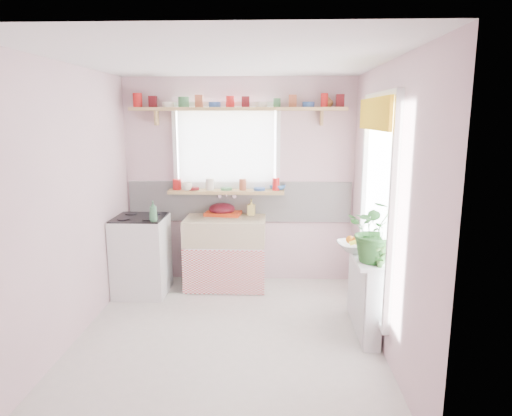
{
  "coord_description": "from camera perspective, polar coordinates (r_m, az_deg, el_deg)",
  "views": [
    {
      "loc": [
        0.43,
        -3.95,
        2.04
      ],
      "look_at": [
        0.25,
        0.55,
        1.13
      ],
      "focal_mm": 32.0,
      "sensor_mm": 36.0,
      "label": 1
    }
  ],
  "objects": [
    {
      "name": "cooker_bottle",
      "position": [
        5.06,
        -12.74,
        -0.39
      ],
      "size": [
        0.11,
        0.11,
        0.23
      ],
      "primitive_type": "imported",
      "rotation": [
        0.0,
        0.0,
        0.28
      ],
      "color": "#3B774D",
      "rests_on": "cooker"
    },
    {
      "name": "pine_shelf",
      "position": [
        5.44,
        -2.27,
        12.27
      ],
      "size": [
        2.52,
        0.24,
        0.04
      ],
      "primitive_type": "cube",
      "color": "tan",
      "rests_on": "room"
    },
    {
      "name": "dish_tray",
      "position": [
        5.61,
        -4.07,
        -0.62
      ],
      "size": [
        0.46,
        0.37,
        0.04
      ],
      "primitive_type": "cube",
      "rotation": [
        0.0,
        0.0,
        -0.13
      ],
      "color": "red",
      "rests_on": "sink_unit"
    },
    {
      "name": "colander",
      "position": [
        5.6,
        -4.27,
        -0.1
      ],
      "size": [
        0.41,
        0.41,
        0.15
      ],
      "primitive_type": "ellipsoid",
      "rotation": [
        0.0,
        0.0,
        -0.36
      ],
      "color": "#4E0D18",
      "rests_on": "sink_unit"
    },
    {
      "name": "sill_crockery",
      "position": [
        5.53,
        -3.92,
        2.82
      ],
      "size": [
        1.35,
        0.11,
        0.12
      ],
      "color": "red",
      "rests_on": "windowsill"
    },
    {
      "name": "room",
      "position": [
        4.86,
        5.02,
        3.47
      ],
      "size": [
        3.2,
        3.2,
        3.2
      ],
      "color": "beige",
      "rests_on": "ground"
    },
    {
      "name": "sink_unit",
      "position": [
        5.52,
        -3.84,
        -5.54
      ],
      "size": [
        0.95,
        0.65,
        1.11
      ],
      "color": "white",
      "rests_on": "ground"
    },
    {
      "name": "sill_cup",
      "position": [
        5.54,
        -8.66,
        2.68
      ],
      "size": [
        0.14,
        0.14,
        0.1
      ],
      "primitive_type": "imported",
      "rotation": [
        0.0,
        0.0,
        -0.14
      ],
      "color": "white",
      "rests_on": "windowsill"
    },
    {
      "name": "soap_bottle_sink",
      "position": [
        5.57,
        -0.6,
        0.1
      ],
      "size": [
        0.09,
        0.1,
        0.19
      ],
      "primitive_type": "imported",
      "rotation": [
        0.0,
        0.0,
        -0.1
      ],
      "color": "#DDC862",
      "rests_on": "sink_unit"
    },
    {
      "name": "cooker",
      "position": [
        5.46,
        -14.12,
        -5.73
      ],
      "size": [
        0.58,
        0.58,
        0.93
      ],
      "color": "white",
      "rests_on": "ground"
    },
    {
      "name": "fruit",
      "position": [
        4.46,
        12.41,
        -3.93
      ],
      "size": [
        0.2,
        0.14,
        0.1
      ],
      "color": "orange",
      "rests_on": "fruit_bowl"
    },
    {
      "name": "herb_pot",
      "position": [
        4.03,
        15.2,
        -5.66
      ],
      "size": [
        0.12,
        0.08,
        0.22
      ],
      "primitive_type": "imported",
      "rotation": [
        0.0,
        0.0,
        -0.04
      ],
      "color": "#3C6C2B",
      "rests_on": "radiator_ledge"
    },
    {
      "name": "radiator_ledge",
      "position": [
        4.55,
        13.37,
        -10.07
      ],
      "size": [
        0.22,
        0.95,
        0.78
      ],
      "color": "white",
      "rests_on": "ground"
    },
    {
      "name": "shelf_vase",
      "position": [
        5.52,
        8.91,
        13.08
      ],
      "size": [
        0.16,
        0.16,
        0.14
      ],
      "primitive_type": "imported",
      "rotation": [
        0.0,
        0.0,
        -0.16
      ],
      "color": "#9F6231",
      "rests_on": "pine_shelf"
    },
    {
      "name": "fruit_bowl",
      "position": [
        4.47,
        12.32,
        -4.73
      ],
      "size": [
        0.38,
        0.38,
        0.08
      ],
      "primitive_type": "imported",
      "rotation": [
        0.0,
        0.0,
        0.14
      ],
      "color": "silver",
      "rests_on": "radiator_ledge"
    },
    {
      "name": "windowsill",
      "position": [
        5.54,
        -3.73,
        2.05
      ],
      "size": [
        1.4,
        0.22,
        0.04
      ],
      "primitive_type": "cube",
      "color": "tan",
      "rests_on": "room"
    },
    {
      "name": "jade_plant",
      "position": [
        4.13,
        14.86,
        -2.72
      ],
      "size": [
        0.56,
        0.51,
        0.57
      ],
      "primitive_type": "imported",
      "rotation": [
        0.0,
        0.0,
        -0.13
      ],
      "color": "#2B6428",
      "rests_on": "radiator_ledge"
    },
    {
      "name": "shelf_crockery",
      "position": [
        5.44,
        -2.28,
        13.06
      ],
      "size": [
        2.47,
        0.11,
        0.12
      ],
      "color": "red",
      "rests_on": "pine_shelf"
    },
    {
      "name": "sill_bowl",
      "position": [
        5.56,
        2.71,
        2.63
      ],
      "size": [
        0.24,
        0.24,
        0.06
      ],
      "primitive_type": "imported",
      "rotation": [
        0.0,
        0.0,
        0.21
      ],
      "color": "#356AAF",
      "rests_on": "windowsill"
    }
  ]
}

